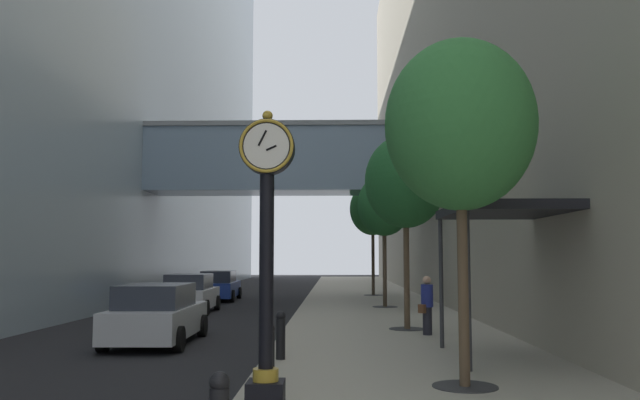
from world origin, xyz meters
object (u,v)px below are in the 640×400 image
Objects in this scene: bollard_fourth at (281,334)px; car_white_near at (190,294)px; street_tree_mid_near at (406,182)px; street_clock at (267,241)px; car_blue_far at (219,286)px; pedestrian_walking at (427,304)px; bollard_third at (269,350)px; street_tree_near at (460,126)px; street_tree_far at (373,209)px; street_tree_mid_far at (384,206)px; car_silver_mid at (157,315)px.

car_white_near is at bearing 110.67° from bollard_fourth.
street_tree_mid_near is 1.40× the size of car_white_near.
street_clock is 25.59m from car_blue_far.
bollard_fourth is 0.17× the size of street_tree_mid_near.
street_clock is at bearing -73.76° from car_white_near.
street_tree_mid_near reaches higher than pedestrian_walking.
street_clock is at bearing -85.65° from bollard_third.
street_tree_near is 0.92× the size of street_tree_far.
street_tree_near is 8.74m from street_tree_mid_near.
street_tree_mid_near is at bearing -90.00° from street_tree_mid_far.
bollard_fourth is at bearing -130.32° from pedestrian_walking.
street_clock is 0.74× the size of street_tree_mid_near.
car_blue_far is (-5.19, 24.99, -1.78)m from street_clock.
car_white_near is at bearing -168.48° from street_tree_mid_far.
car_blue_far reaches higher than bollard_third.
street_tree_far reaches higher than street_clock.
car_white_near is at bearing 97.58° from car_silver_mid.
car_white_near is (-5.02, 17.23, -1.77)m from street_clock.
street_tree_mid_far is 10.81m from pedestrian_walking.
street_tree_mid_far is (3.35, 14.61, 3.91)m from bollard_fourth.
pedestrian_walking reaches higher than bollard_third.
street_tree_far is 9.80m from car_blue_far.
street_tree_far reaches higher than car_blue_far.
street_clock is 4.32× the size of bollard_third.
car_silver_mid is at bearing -85.24° from car_blue_far.
car_blue_far is (-5.05, 23.16, 0.10)m from bollard_third.
street_tree_near reaches higher than car_silver_mid.
street_tree_near is at bearing -93.16° from pedestrian_walking.
street_clock is 2.69× the size of pedestrian_walking.
bollard_third is 0.22× the size of car_blue_far.
street_tree_mid_near is 1.02× the size of street_tree_mid_far.
bollard_third is 2.45m from bollard_fourth.
car_silver_mid is at bearing 116.05° from street_clock.
street_tree_mid_near reaches higher than car_blue_far.
car_blue_far is at bearing 144.05° from street_tree_mid_far.
pedestrian_walking is at bearing 61.37° from bollard_third.
street_tree_far reaches higher than car_silver_mid.
street_tree_mid_near is at bearing -40.64° from car_white_near.
bollard_fourth is 5.81m from pedestrian_walking.
car_silver_mid is (-3.61, 5.83, 0.11)m from bollard_third.
car_silver_mid is (-6.96, -2.50, -3.85)m from street_tree_mid_near.
street_tree_mid_far is 13.76m from car_silver_mid.
street_tree_mid_near reaches higher than bollard_third.
street_tree_near is at bearing -40.59° from bollard_fourth.
car_silver_mid is (-6.96, -19.98, -4.30)m from street_tree_far.
bollard_third is at bearing -111.92° from street_tree_mid_near.
street_tree_mid_far reaches higher than car_blue_far.
street_clock reaches higher than bollard_fourth.
street_tree_mid_far reaches higher than car_silver_mid.
bollard_third is 23.70m from car_blue_far.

